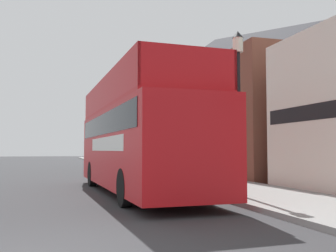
# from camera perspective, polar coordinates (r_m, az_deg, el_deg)

# --- Properties ---
(ground_plane) EXTENTS (144.00, 144.00, 0.00)m
(ground_plane) POSITION_cam_1_polar(r_m,az_deg,el_deg) (26.51, -18.01, -6.62)
(ground_plane) COLOR #333335
(sidewalk) EXTENTS (3.57, 108.00, 0.14)m
(sidewalk) POSITION_cam_1_polar(r_m,az_deg,el_deg) (24.42, -0.74, -6.91)
(sidewalk) COLOR gray
(sidewalk) RESTS_ON ground_plane
(brick_terrace_rear) EXTENTS (6.00, 22.01, 9.65)m
(brick_terrace_rear) POSITION_cam_1_polar(r_m,az_deg,el_deg) (28.87, 6.90, 3.10)
(brick_terrace_rear) COLOR brown
(brick_terrace_rear) RESTS_ON ground_plane
(tour_bus) EXTENTS (2.93, 10.73, 4.02)m
(tour_bus) POSITION_cam_1_polar(r_m,az_deg,el_deg) (14.02, -4.46, -2.13)
(tour_bus) COLOR red
(tour_bus) RESTS_ON ground_plane
(parked_car_ahead_of_bus) EXTENTS (2.03, 4.19, 1.47)m
(parked_car_ahead_of_bus) POSITION_cam_1_polar(r_m,az_deg,el_deg) (21.49, -6.69, -5.70)
(parked_car_ahead_of_bus) COLOR black
(parked_car_ahead_of_bus) RESTS_ON ground_plane
(lamp_post_nearest) EXTENTS (0.35, 0.35, 5.08)m
(lamp_post_nearest) POSITION_cam_1_polar(r_m,az_deg,el_deg) (12.38, 10.15, 6.27)
(lamp_post_nearest) COLOR black
(lamp_post_nearest) RESTS_ON sidewalk
(lamp_post_second) EXTENTS (0.35, 0.35, 4.78)m
(lamp_post_second) POSITION_cam_1_polar(r_m,az_deg,el_deg) (19.48, -0.32, 2.12)
(lamp_post_second) COLOR black
(lamp_post_second) RESTS_ON sidewalk
(lamp_post_third) EXTENTS (0.35, 0.35, 4.46)m
(lamp_post_third) POSITION_cam_1_polar(r_m,az_deg,el_deg) (26.91, -5.28, 0.16)
(lamp_post_third) COLOR black
(lamp_post_third) RESTS_ON sidewalk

